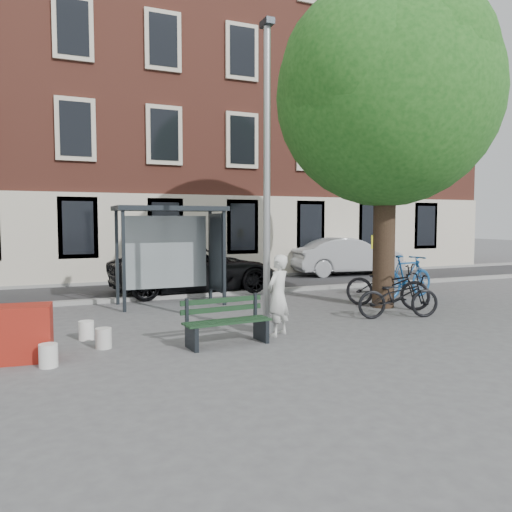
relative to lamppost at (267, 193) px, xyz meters
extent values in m
plane|color=#4C4C4F|center=(0.00, 0.00, -2.78)|extent=(90.00, 90.00, 0.00)
cube|color=#28282B|center=(0.00, 7.00, -2.78)|extent=(40.00, 4.00, 0.01)
cube|color=gray|center=(0.00, 5.00, -2.72)|extent=(40.00, 0.25, 0.12)
cube|color=gray|center=(0.00, 9.00, -2.72)|extent=(40.00, 0.25, 0.12)
cube|color=brown|center=(0.00, 13.00, 4.22)|extent=(30.00, 8.00, 14.00)
cylinder|color=#9EA0A3|center=(0.00, 0.00, 0.22)|extent=(0.14, 0.14, 6.00)
cylinder|color=#9EA0A3|center=(0.00, 0.00, -2.66)|extent=(0.28, 0.28, 0.24)
cube|color=#1E2328|center=(0.00, 0.00, 3.27)|extent=(0.18, 0.35, 0.12)
cylinder|color=black|center=(4.00, 1.50, -1.08)|extent=(0.56, 0.56, 3.40)
sphere|color=#1C5218|center=(4.00, 1.50, 2.62)|extent=(5.60, 5.60, 5.60)
sphere|color=#1C5218|center=(4.90, 1.90, 3.12)|extent=(3.92, 3.92, 3.92)
sphere|color=#1C5218|center=(3.20, 1.20, 2.92)|extent=(4.20, 4.20, 4.20)
sphere|color=#1C5218|center=(4.20, 0.60, 3.22)|extent=(3.64, 3.64, 3.64)
cube|color=#1E2328|center=(-2.30, 3.40, -1.53)|extent=(0.08, 0.08, 2.50)
cube|color=#1E2328|center=(0.30, 3.40, -1.53)|extent=(0.08, 0.08, 2.50)
cube|color=#1E2328|center=(-2.30, 4.60, -1.53)|extent=(0.08, 0.08, 2.50)
cube|color=#1E2328|center=(0.30, 4.60, -1.53)|extent=(0.08, 0.08, 2.50)
cube|color=#1E2328|center=(-1.00, 4.00, -0.22)|extent=(2.85, 1.45, 0.12)
cube|color=#8C999E|center=(-1.00, 4.60, -1.41)|extent=(2.34, 0.04, 2.00)
cube|color=#1E2328|center=(0.30, 4.00, -1.41)|extent=(0.12, 1.14, 2.12)
cube|color=#D84C19|center=(0.37, 4.00, -1.41)|extent=(0.02, 0.90, 1.62)
imported|color=silver|center=(0.10, -0.33, -1.99)|extent=(0.69, 0.63, 1.59)
cube|color=#1E2328|center=(-1.75, -0.71, -2.58)|extent=(0.12, 0.51, 0.41)
cube|color=#1E2328|center=(-0.38, -0.60, -2.58)|extent=(0.12, 0.51, 0.41)
cube|color=#16321B|center=(-1.06, -0.82, -2.35)|extent=(1.61, 0.24, 0.04)
cube|color=#16321B|center=(-1.07, -0.65, -2.35)|extent=(1.61, 0.24, 0.04)
cube|color=#16321B|center=(-1.08, -0.49, -2.35)|extent=(1.61, 0.24, 0.04)
cube|color=#16321B|center=(-1.09, -0.40, -2.17)|extent=(1.60, 0.18, 0.09)
cube|color=#16321B|center=(-1.09, -0.40, -2.00)|extent=(1.60, 0.18, 0.09)
imported|color=black|center=(3.40, 0.15, -2.28)|extent=(2.04, 1.13, 1.02)
imported|color=#184B89|center=(5.56, 2.46, -2.15)|extent=(2.17, 0.94, 1.26)
imported|color=black|center=(4.02, 1.37, -2.21)|extent=(1.88, 2.25, 1.15)
imported|color=black|center=(5.02, 2.80, -2.27)|extent=(1.18, 1.77, 1.04)
imported|color=black|center=(0.26, 6.00, -2.05)|extent=(5.37, 2.66, 1.46)
imported|color=#A2A4AA|center=(7.39, 8.40, -2.01)|extent=(4.79, 1.97, 1.54)
cube|color=maroon|center=(-4.45, -0.33, -2.33)|extent=(0.95, 0.68, 0.90)
cylinder|color=silver|center=(-3.16, -0.02, -2.60)|extent=(0.34, 0.34, 0.36)
cylinder|color=white|center=(-3.39, 0.76, -2.60)|extent=(0.37, 0.37, 0.36)
cylinder|color=silver|center=(-4.07, -0.86, -2.60)|extent=(0.34, 0.34, 0.36)
cylinder|color=#9EA0A3|center=(5.07, 3.27, -1.91)|extent=(0.04, 0.04, 1.75)
cube|color=#F6F41B|center=(5.07, 3.27, -1.18)|extent=(0.31, 0.11, 0.41)
camera|label=1|loc=(-4.08, -9.03, -0.53)|focal=35.00mm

